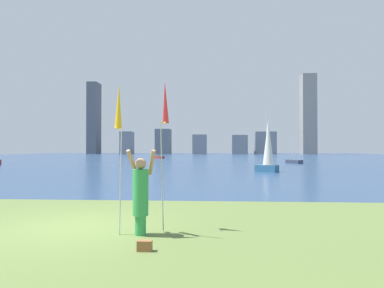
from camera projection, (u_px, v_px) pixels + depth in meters
name	position (u px, v px, depth m)	size (l,w,h in m)	color
ground	(192.00, 159.00, 59.13)	(120.00, 138.00, 0.12)	#5B7038
person	(141.00, 193.00, 7.42)	(0.71, 0.53, 1.95)	green
kite_flag_left	(119.00, 110.00, 7.36)	(0.16, 0.37, 3.45)	#B2B2B7
kite_flag_right	(165.00, 106.00, 7.96)	(0.16, 0.90, 3.61)	#B2B2B7
bag	(145.00, 246.00, 6.24)	(0.28, 0.14, 0.20)	brown
sailboat_0	(268.00, 148.00, 27.01)	(1.97, 1.76, 5.48)	#2D6084
sailboat_1	(158.00, 157.00, 62.28)	(2.61, 3.00, 4.38)	maroon
sailboat_2	(294.00, 161.00, 42.10)	(1.90, 2.40, 3.36)	#333D51
skyline_tower_0	(94.00, 118.00, 112.45)	(3.40, 5.39, 24.52)	#565B66
skyline_tower_1	(127.00, 143.00, 111.17)	(3.89, 5.04, 7.58)	gray
skyline_tower_2	(163.00, 142.00, 109.48)	(4.93, 5.71, 8.32)	slate
skyline_tower_3	(200.00, 144.00, 107.99)	(4.64, 5.02, 6.41)	gray
skyline_tower_4	(239.00, 145.00, 108.67)	(5.08, 6.24, 6.30)	gray
skyline_tower_5	(265.00, 143.00, 110.52)	(7.06, 5.33, 7.50)	gray
skyline_tower_6	(308.00, 114.00, 105.92)	(4.50, 4.18, 26.00)	gray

